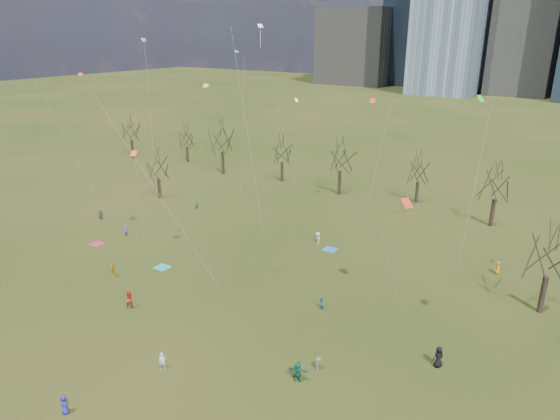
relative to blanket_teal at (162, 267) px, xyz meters
The scene contains 19 objects.
ground 12.11m from the blanket_teal, 22.11° to the right, with size 500.00×500.00×0.00m, color black.
bare_tree_row 35.04m from the blanket_teal, 71.18° to the left, with size 113.04×29.80×9.50m.
blanket_teal is the anchor object (origin of this frame).
blanket_navy 20.24m from the blanket_teal, 48.02° to the left, with size 1.60×1.50×0.03m, color #255EAE.
blanket_crimson 11.76m from the blanket_teal, behind, with size 1.60×1.50×0.03m, color #AE2244.
person_0 23.11m from the blanket_teal, 60.33° to the right, with size 0.74×0.48×1.52m, color #24269C.
person_1 18.69m from the blanket_teal, 43.37° to the right, with size 0.56×0.37×1.53m, color silver.
person_2 9.07m from the blanket_teal, 62.90° to the right, with size 0.95×0.74×1.95m, color #B93A1A.
person_3 24.61m from the blanket_teal, 14.03° to the right, with size 0.74×0.43×1.15m, color #5E5E62.
person_4 5.43m from the blanket_teal, 120.45° to the right, with size 1.07×0.45×1.83m, color gold.
person_5 24.57m from the blanket_teal, 18.98° to the right, with size 1.58×0.50×1.71m, color #176B4F.
person_6 31.65m from the blanket_teal, ahead, with size 0.89×0.58×1.82m, color black.
person_7 11.43m from the blanket_teal, 160.30° to the left, with size 0.58×0.38×1.58m, color #7C4489.
person_8 19.65m from the blanket_teal, ahead, with size 0.60×0.47×1.23m, color #2564A4.
person_9 19.48m from the blanket_teal, 54.13° to the left, with size 0.99×0.57×1.53m, color silver.
person_11 19.71m from the blanket_teal, 162.21° to the left, with size 1.36×0.43×1.47m, color #5C5B60.
person_12 37.65m from the blanket_teal, 31.45° to the left, with size 0.73×0.47×1.49m, color orange.
person_13 19.73m from the blanket_teal, 121.15° to the left, with size 0.64×0.42×1.75m, color #176B4E.
kites_airborne 20.37m from the blanket_teal, 49.01° to the left, with size 71.14×41.96×29.11m.
Camera 1 is at (28.53, -30.55, 25.45)m, focal length 32.00 mm.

